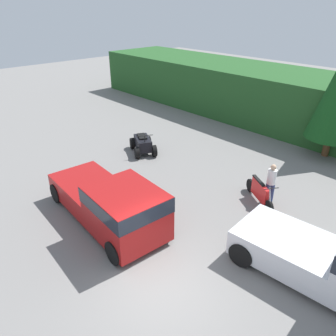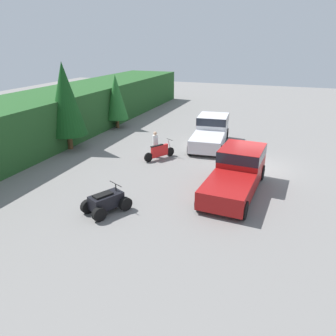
# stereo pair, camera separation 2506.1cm
# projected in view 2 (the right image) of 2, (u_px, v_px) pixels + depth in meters

# --- Properties ---
(ground_plane) EXTENTS (80.00, 80.00, 0.00)m
(ground_plane) POSITION_uv_depth(u_px,v_px,m) (255.00, 167.00, 20.07)
(ground_plane) COLOR slate
(hillside_backdrop) EXTENTS (44.00, 6.00, 3.45)m
(hillside_backdrop) POSITION_uv_depth(u_px,v_px,m) (40.00, 119.00, 24.60)
(hillside_backdrop) COLOR #235123
(hillside_backdrop) RESTS_ON ground_plane
(tree_left) EXTENTS (2.64, 2.64, 6.01)m
(tree_left) POSITION_uv_depth(u_px,v_px,m) (65.00, 99.00, 22.25)
(tree_left) COLOR brown
(tree_left) RESTS_ON ground_plane
(tree_mid_left) EXTENTS (2.01, 2.01, 4.58)m
(tree_mid_left) POSITION_uv_depth(u_px,v_px,m) (116.00, 97.00, 28.14)
(tree_mid_left) COLOR brown
(tree_mid_left) RESTS_ON ground_plane
(tree_mid_right) EXTENTS (1.76, 1.76, 4.01)m
(tree_mid_right) POSITION_uv_depth(u_px,v_px,m) (116.00, 101.00, 28.52)
(tree_mid_right) COLOR brown
(tree_mid_right) RESTS_ON ground_plane
(pickup_truck_red) EXTENTS (5.96, 2.61, 1.97)m
(pickup_truck_red) POSITION_uv_depth(u_px,v_px,m) (237.00, 170.00, 16.93)
(pickup_truck_red) COLOR maroon
(pickup_truck_red) RESTS_ON ground_plane
(pickup_truck_second) EXTENTS (5.82, 2.76, 1.97)m
(pickup_truck_second) POSITION_uv_depth(u_px,v_px,m) (211.00, 130.00, 24.31)
(pickup_truck_second) COLOR silver
(pickup_truck_second) RESTS_ON ground_plane
(dirt_bike) EXTENTS (2.11, 1.36, 1.19)m
(dirt_bike) POSITION_uv_depth(u_px,v_px,m) (160.00, 152.00, 21.33)
(dirt_bike) COLOR black
(dirt_bike) RESTS_ON ground_plane
(quad_atv) EXTENTS (2.34, 1.96, 1.23)m
(quad_atv) POSITION_uv_depth(u_px,v_px,m) (106.00, 202.00, 14.75)
(quad_atv) COLOR black
(quad_atv) RESTS_ON ground_plane
(rider_person) EXTENTS (0.51, 0.51, 1.75)m
(rider_person) POSITION_uv_depth(u_px,v_px,m) (155.00, 143.00, 21.49)
(rider_person) COLOR navy
(rider_person) RESTS_ON ground_plane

